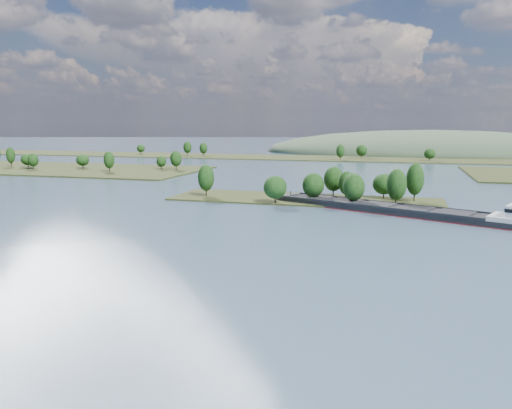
% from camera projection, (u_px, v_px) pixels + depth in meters
% --- Properties ---
extents(ground, '(1800.00, 1800.00, 0.00)m').
position_uv_depth(ground, '(261.00, 234.00, 129.38)').
color(ground, '#394B63').
rests_on(ground, ground).
extents(tree_island, '(100.00, 32.58, 15.01)m').
position_uv_depth(tree_island, '(323.00, 191.00, 182.70)').
color(tree_island, '#272F15').
rests_on(tree_island, ground).
extents(back_shoreline, '(900.00, 60.00, 13.69)m').
position_uv_depth(back_shoreline, '(366.00, 159.00, 392.22)').
color(back_shoreline, '#272F15').
rests_on(back_shoreline, ground).
extents(hill_west, '(320.00, 160.00, 44.00)m').
position_uv_depth(hill_west, '(430.00, 153.00, 472.97)').
color(hill_west, '#374932').
rests_on(hill_west, ground).
extents(cargo_barge, '(88.08, 45.19, 12.32)m').
position_uv_depth(cargo_barge, '(422.00, 211.00, 153.87)').
color(cargo_barge, black).
rests_on(cargo_barge, ground).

